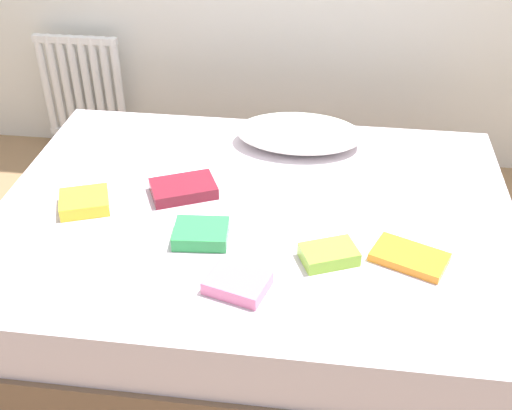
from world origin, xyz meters
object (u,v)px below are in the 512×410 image
Objects in this scene: bed at (254,260)px; textbook_yellow at (84,202)px; textbook_orange at (409,257)px; pillow at (299,133)px; textbook_maroon at (183,189)px; textbook_lime at (329,255)px; textbook_pink at (238,283)px; radiator at (83,88)px; textbook_green at (201,234)px.

textbook_yellow is (-0.64, -0.08, 0.28)m from bed.
textbook_orange is (1.20, -0.16, -0.01)m from textbook_yellow.
textbook_yellow is (-0.77, -0.60, -0.03)m from pillow.
pillow is 0.62m from textbook_maroon.
textbook_pink is at bearing -170.77° from textbook_lime.
bed is 0.49m from textbook_lime.
textbook_lime is at bearing -78.55° from pillow.
textbook_lime is (-0.27, -0.03, 0.01)m from textbook_orange.
textbook_orange is at bearing -40.29° from radiator.
textbook_yellow is 0.94× the size of textbook_pink.
radiator is at bearing 110.95° from textbook_lime.
textbook_orange is at bearing -6.53° from textbook_green.
textbook_yellow is 1.21m from textbook_orange.
pillow is 2.26× the size of textbook_maroon.
pillow reaches higher than bed.
pillow reaches higher than textbook_yellow.
textbook_maroon is at bearing 1.33° from textbook_yellow.
radiator is at bearing 141.02° from textbook_pink.
radiator is 1.43m from textbook_maroon.
textbook_yellow is 0.95× the size of textbook_green.
pillow is 0.97m from textbook_yellow.
textbook_green is (-0.29, -0.73, -0.03)m from pillow.
textbook_lime reaches higher than textbook_orange.
textbook_yellow is at bearing -172.76° from bed.
textbook_green reaches higher than textbook_lime.
textbook_maroon is 1.34× the size of textbook_lime.
textbook_maroon is at bearing 110.00° from textbook_green.
bed is 0.39m from textbook_green.
radiator is at bearing 151.68° from pillow.
textbook_pink reaches higher than textbook_orange.
textbook_maroon is (0.35, 0.14, -0.00)m from textbook_yellow.
radiator is 1.38m from textbook_yellow.
textbook_orange is (0.56, -0.24, 0.27)m from bed.
textbook_green reaches higher than textbook_pink.
textbook_lime is at bearing -32.54° from textbook_yellow.
bed is at bearing -46.52° from radiator.
pillow reaches higher than textbook_orange.
textbook_pink is (0.64, -0.37, -0.00)m from textbook_yellow.
pillow is 0.87m from textbook_orange.
textbook_maroon is at bearing 126.73° from textbook_lime.
bed is 3.34× the size of radiator.
textbook_pink is at bearing -97.26° from pillow.
pillow is at bearing 63.74° from textbook_green.
textbook_maroon reaches higher than textbook_pink.
pillow is 3.09× the size of textbook_yellow.
textbook_green is (-0.72, 0.02, 0.01)m from textbook_orange.
bed is 8.12× the size of textbook_maroon.
textbook_orange is (1.70, -1.44, 0.12)m from radiator.
pillow is at bearing 75.82° from bed.
pillow is 0.98m from textbook_pink.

